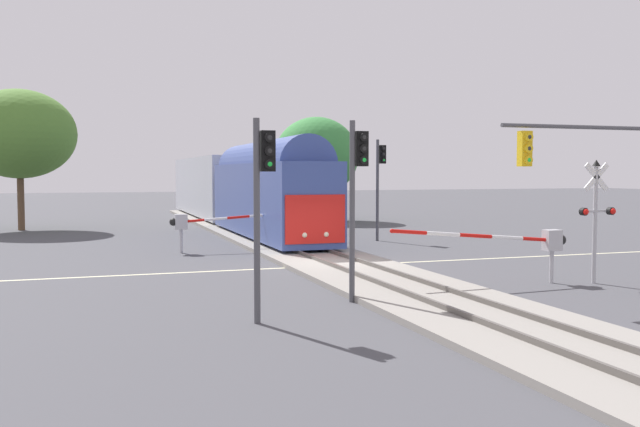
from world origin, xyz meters
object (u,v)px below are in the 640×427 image
at_px(traffic_signal_far_side, 380,173).
at_px(traffic_signal_near_left, 262,186).
at_px(traffic_signal_near_right, 606,162).
at_px(elm_centre_background, 316,157).
at_px(commuter_train, 234,186).
at_px(crossing_gate_far, 196,222).
at_px(crossing_signal_mast, 596,208).
at_px(crossing_gate_near, 532,241).
at_px(pine_left_background, 19,134).
at_px(traffic_signal_median, 357,181).

relative_size(traffic_signal_far_side, traffic_signal_near_left, 1.09).
distance_m(traffic_signal_near_right, elm_centre_background, 33.78).
height_order(traffic_signal_near_right, elm_centre_background, elm_centre_background).
xyz_separation_m(traffic_signal_near_right, traffic_signal_far_side, (0.50, 17.82, -0.33)).
bearing_deg(traffic_signal_near_left, traffic_signal_far_side, 58.62).
height_order(commuter_train, crossing_gate_far, commuter_train).
bearing_deg(traffic_signal_near_right, commuter_train, 99.85).
distance_m(commuter_train, elm_centre_background, 8.60).
bearing_deg(crossing_signal_mast, crossing_gate_near, 165.28).
height_order(crossing_gate_near, pine_left_background, pine_left_background).
relative_size(crossing_gate_near, traffic_signal_far_side, 1.18).
distance_m(traffic_signal_far_side, traffic_signal_near_left, 21.13).
distance_m(crossing_signal_mast, traffic_signal_far_side, 15.73).
bearing_deg(pine_left_background, commuter_train, -7.93).
xyz_separation_m(crossing_gate_near, crossing_gate_far, (-9.26, 12.73, -0.03)).
xyz_separation_m(crossing_gate_far, elm_centre_background, (11.95, 18.25, 3.53)).
xyz_separation_m(crossing_gate_near, pine_left_background, (-18.13, 28.81, 4.74)).
height_order(traffic_signal_far_side, traffic_signal_near_left, traffic_signal_far_side).
relative_size(pine_left_background, elm_centre_background, 1.13).
xyz_separation_m(traffic_signal_near_right, pine_left_background, (-18.71, 31.53, 2.17)).
relative_size(crossing_gate_near, crossing_signal_mast, 1.57).
distance_m(crossing_gate_near, crossing_gate_far, 15.75).
distance_m(crossing_gate_near, pine_left_background, 34.37).
relative_size(crossing_signal_mast, pine_left_background, 0.46).
xyz_separation_m(traffic_signal_near_left, pine_left_background, (-8.21, 31.75, 2.81)).
xyz_separation_m(crossing_gate_far, traffic_signal_near_right, (9.84, -15.45, 2.59)).
bearing_deg(commuter_train, crossing_gate_far, -108.31).
xyz_separation_m(commuter_train, crossing_gate_far, (-4.70, -14.19, -1.36)).
bearing_deg(crossing_gate_far, elm_centre_background, 56.78).
bearing_deg(traffic_signal_far_side, elm_centre_background, 84.23).
bearing_deg(pine_left_background, traffic_signal_median, -69.02).
distance_m(commuter_train, crossing_signal_mast, 28.28).
xyz_separation_m(crossing_signal_mast, elm_centre_background, (0.59, 31.54, 2.43)).
bearing_deg(crossing_signal_mast, traffic_signal_near_left, -168.77).
relative_size(crossing_signal_mast, traffic_signal_near_right, 0.75).
relative_size(crossing_signal_mast, crossing_gate_far, 0.69).
bearing_deg(traffic_signal_near_left, elm_centre_background, 69.61).
bearing_deg(pine_left_background, crossing_gate_far, -61.13).
relative_size(crossing_gate_far, traffic_signal_median, 1.15).
distance_m(crossing_gate_near, traffic_signal_near_left, 10.52).
height_order(crossing_gate_far, traffic_signal_near_right, traffic_signal_near_right).
bearing_deg(traffic_signal_median, pine_left_background, 110.98).
distance_m(traffic_signal_median, elm_centre_background, 33.41).
bearing_deg(crossing_signal_mast, crossing_gate_far, 130.55).
distance_m(crossing_signal_mast, crossing_gate_far, 17.52).
bearing_deg(crossing_gate_far, pine_left_background, 118.87).
xyz_separation_m(pine_left_background, elm_centre_background, (20.82, 2.17, -1.23)).
xyz_separation_m(traffic_signal_median, traffic_signal_near_right, (7.26, -1.67, 0.53)).
relative_size(commuter_train, crossing_gate_near, 5.91).
height_order(pine_left_background, elm_centre_background, pine_left_background).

